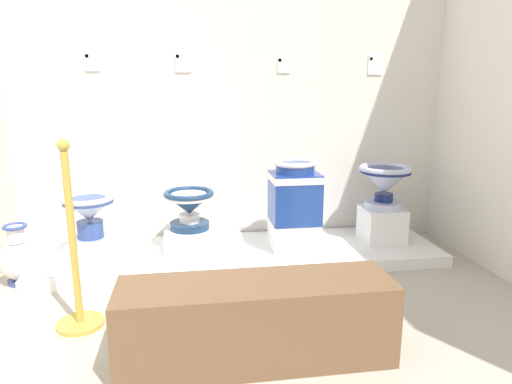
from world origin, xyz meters
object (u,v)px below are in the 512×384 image
Objects in this scene: decorative_vase_spare at (19,259)px; plinth_block_leftmost at (92,249)px; info_placard_first at (92,62)px; plinth_block_slender_white at (382,225)px; museum_bench at (256,321)px; antique_toilet_leftmost at (89,212)px; info_placard_second at (183,62)px; info_placard_third at (284,65)px; antique_toilet_tall_cobalt at (295,190)px; info_placard_fourth at (375,65)px; stanchion_post_near_left at (76,273)px; plinth_block_pale_glazed at (190,239)px; antique_toilet_slender_white at (385,181)px; plinth_block_tall_cobalt at (294,235)px; antique_toilet_pale_glazed at (189,204)px.

plinth_block_leftmost is at bearing 27.21° from decorative_vase_spare.
plinth_block_slender_white is at bearing -10.30° from info_placard_first.
plinth_block_slender_white is 0.24× the size of museum_bench.
plinth_block_slender_white is at bearing -0.42° from antique_toilet_leftmost.
decorative_vase_spare is at bearing -151.91° from info_placard_second.
plinth_block_leftmost is at bearing -165.64° from info_placard_third.
info_placard_fourth is (0.76, 0.45, 0.93)m from antique_toilet_tall_cobalt.
info_placard_second is at bearing 180.00° from info_placard_third.
plinth_block_pale_glazed is at bearing 55.68° from stanchion_post_near_left.
plinth_block_slender_white is 0.35m from antique_toilet_slender_white.
info_placard_second is 1.82m from decorative_vase_spare.
plinth_block_tall_cobalt is 0.73m from plinth_block_slender_white.
stanchion_post_near_left is at bearing -158.26° from antique_toilet_slender_white.
antique_toilet_slender_white reaches higher than antique_toilet_leftmost.
antique_toilet_tall_cobalt reaches higher than antique_toilet_slender_white.
antique_toilet_tall_cobalt reaches higher than decorative_vase_spare.
info_placard_third reaches higher than plinth_block_slender_white.
antique_toilet_pale_glazed is 1.19m from decorative_vase_spare.
plinth_block_leftmost is 1.56m from info_placard_second.
info_placard_second is at bearing 150.64° from plinth_block_tall_cobalt.
plinth_block_tall_cobalt is 0.74× the size of antique_toilet_tall_cobalt.
antique_toilet_slender_white is at bearing 0.00° from plinth_block_slender_white.
info_placard_third is (-0.73, 0.40, 1.24)m from plinth_block_slender_white.
info_placard_first reaches higher than museum_bench.
antique_toilet_tall_cobalt is 0.73m from antique_toilet_slender_white.
info_placard_fourth is (0.76, 0.45, 1.28)m from plinth_block_tall_cobalt.
plinth_block_leftmost is 1.02× the size of antique_toilet_leftmost.
plinth_block_leftmost is 2.65m from info_placard_fourth.
info_placard_second reaches higher than antique_toilet_leftmost.
info_placard_fourth is at bearing 29.97° from stanchion_post_near_left.
antique_toilet_pale_glazed is 1.89m from info_placard_fourth.
stanchion_post_near_left reaches higher than plinth_block_tall_cobalt.
antique_toilet_slender_white is at bearing 21.74° from stanchion_post_near_left.
info_placard_third is 0.77m from info_placard_fourth.
antique_toilet_pale_glazed is 0.29× the size of museum_bench.
info_placard_second reaches higher than antique_toilet_slender_white.
info_placard_second is 2.15m from museum_bench.
info_placard_first reaches higher than antique_toilet_leftmost.
plinth_block_leftmost is 2.22m from plinth_block_slender_white.
info_placard_fourth is (2.26, 0.38, 1.33)m from plinth_block_leftmost.
info_placard_fourth reaches higher than stanchion_post_near_left.
plinth_block_leftmost is 1.39m from info_placard_first.
stanchion_post_near_left is at bearing -138.21° from info_placard_third.
plinth_block_tall_cobalt is 1.11× the size of plinth_block_slender_white.
decorative_vase_spare is 0.84m from stanchion_post_near_left.
plinth_block_tall_cobalt reaches higher than plinth_block_leftmost.
plinth_block_leftmost is at bearing -170.40° from info_placard_fourth.
plinth_block_pale_glazed is at bearing 2.86° from antique_toilet_leftmost.
antique_toilet_tall_cobalt reaches higher than plinth_block_leftmost.
info_placard_fourth is 3.04m from decorative_vase_spare.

